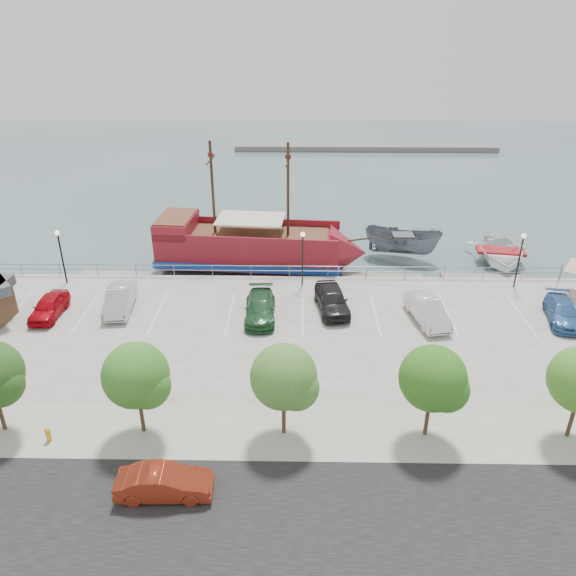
{
  "coord_description": "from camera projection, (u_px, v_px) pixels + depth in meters",
  "views": [
    {
      "loc": [
        -0.42,
        -31.64,
        19.07
      ],
      "look_at": [
        -1.0,
        2.0,
        2.0
      ],
      "focal_mm": 35.0,
      "sensor_mm": 36.0,
      "label": 1
    }
  ],
  "objects": [
    {
      "name": "ground",
      "position": [
        302.0,
        342.0,
        37.29
      ],
      "size": [
        160.0,
        160.0,
        0.0
      ],
      "primitive_type": "plane",
      "color": "#3C5254"
    },
    {
      "name": "street",
      "position": [
        305.0,
        534.0,
        22.57
      ],
      "size": [
        100.0,
        8.0,
        0.04
      ],
      "primitive_type": "cube",
      "color": "black",
      "rests_on": "land_slab"
    },
    {
      "name": "sidewalk",
      "position": [
        304.0,
        433.0,
        27.91
      ],
      "size": [
        100.0,
        4.0,
        0.05
      ],
      "primitive_type": "cube",
      "color": "gray",
      "rests_on": "land_slab"
    },
    {
      "name": "seawall_railing",
      "position": [
        302.0,
        271.0,
        43.55
      ],
      "size": [
        50.0,
        0.06,
        1.0
      ],
      "color": "slate",
      "rests_on": "land_slab"
    },
    {
      "name": "far_shore",
      "position": [
        366.0,
        147.0,
        85.99
      ],
      "size": [
        40.0,
        3.0,
        0.8
      ],
      "primitive_type": "cube",
      "color": "#676058",
      "rests_on": "ground"
    },
    {
      "name": "pirate_ship",
      "position": [
        264.0,
        248.0,
        46.85
      ],
      "size": [
        17.84,
        6.21,
        11.14
      ],
      "rotation": [
        0.0,
        0.0,
        -0.08
      ],
      "color": "maroon",
      "rests_on": "ground"
    },
    {
      "name": "patrol_boat",
      "position": [
        402.0,
        245.0,
        49.0
      ],
      "size": [
        7.12,
        4.51,
        2.58
      ],
      "primitive_type": "imported",
      "rotation": [
        0.0,
        0.0,
        1.24
      ],
      "color": "slate",
      "rests_on": "ground"
    },
    {
      "name": "speedboat",
      "position": [
        500.0,
        254.0,
        48.38
      ],
      "size": [
        6.38,
        8.14,
        1.54
      ],
      "primitive_type": "imported",
      "rotation": [
        0.0,
        0.0,
        -0.16
      ],
      "color": "white",
      "rests_on": "ground"
    },
    {
      "name": "dock_west",
      "position": [
        120.0,
        277.0,
        45.63
      ],
      "size": [
        6.91,
        2.52,
        0.39
      ],
      "primitive_type": "cube",
      "rotation": [
        0.0,
        0.0,
        -0.09
      ],
      "color": "gray",
      "rests_on": "ground"
    },
    {
      "name": "dock_mid",
      "position": [
        382.0,
        279.0,
        45.31
      ],
      "size": [
        6.62,
        2.25,
        0.37
      ],
      "primitive_type": "cube",
      "rotation": [
        0.0,
        0.0,
        -0.06
      ],
      "color": "gray",
      "rests_on": "ground"
    },
    {
      "name": "dock_east",
      "position": [
        483.0,
        280.0,
        45.18
      ],
      "size": [
        6.72,
        2.38,
        0.38
      ],
      "primitive_type": "cube",
      "rotation": [
        0.0,
        0.0,
        -0.08
      ],
      "color": "gray",
      "rests_on": "ground"
    },
    {
      "name": "street_sedan",
      "position": [
        164.0,
        483.0,
        24.1
      ],
      "size": [
        4.22,
        1.62,
        1.37
      ],
      "primitive_type": "imported",
      "rotation": [
        0.0,
        0.0,
        1.61
      ],
      "color": "maroon",
      "rests_on": "street"
    },
    {
      "name": "fire_hydrant",
      "position": [
        48.0,
        434.0,
        27.2
      ],
      "size": [
        0.27,
        0.27,
        0.79
      ],
      "rotation": [
        0.0,
        0.0,
        0.32
      ],
      "color": "orange",
      "rests_on": "sidewalk"
    },
    {
      "name": "lamp_post_left",
      "position": [
        60.0,
        247.0,
        41.58
      ],
      "size": [
        0.36,
        0.36,
        4.28
      ],
      "color": "black",
      "rests_on": "land_slab"
    },
    {
      "name": "lamp_post_mid",
      "position": [
        303.0,
        249.0,
        41.3
      ],
      "size": [
        0.36,
        0.36,
        4.28
      ],
      "color": "black",
      "rests_on": "land_slab"
    },
    {
      "name": "lamp_post_right",
      "position": [
        521.0,
        251.0,
        41.05
      ],
      "size": [
        0.36,
        0.36,
        4.28
      ],
      "color": "black",
      "rests_on": "land_slab"
    },
    {
      "name": "tree_c",
      "position": [
        139.0,
        378.0,
        26.48
      ],
      "size": [
        3.3,
        3.2,
        5.0
      ],
      "color": "#473321",
      "rests_on": "sidewalk"
    },
    {
      "name": "tree_d",
      "position": [
        287.0,
        379.0,
        26.38
      ],
      "size": [
        3.3,
        3.2,
        5.0
      ],
      "color": "#473321",
      "rests_on": "sidewalk"
    },
    {
      "name": "tree_e",
      "position": [
        436.0,
        381.0,
        26.27
      ],
      "size": [
        3.3,
        3.2,
        5.0
      ],
      "color": "#473321",
      "rests_on": "sidewalk"
    },
    {
      "name": "parked_car_a",
      "position": [
        49.0,
        306.0,
        38.12
      ],
      "size": [
        1.74,
        4.17,
        1.41
      ],
      "primitive_type": "imported",
      "rotation": [
        0.0,
        0.0,
        -0.02
      ],
      "color": "#B20510",
      "rests_on": "land_slab"
    },
    {
      "name": "parked_car_b",
      "position": [
        120.0,
        299.0,
        38.88
      ],
      "size": [
        2.09,
        4.88,
        1.56
      ],
      "primitive_type": "imported",
      "rotation": [
        0.0,
        0.0,
        0.09
      ],
      "color": "#B2B4BA",
      "rests_on": "land_slab"
    },
    {
      "name": "parked_car_d",
      "position": [
        260.0,
        308.0,
        37.9
      ],
      "size": [
        2.19,
        5.04,
        1.44
      ],
      "primitive_type": "imported",
      "rotation": [
        0.0,
        0.0,
        0.03
      ],
      "color": "#214E29",
      "rests_on": "land_slab"
    },
    {
      "name": "parked_car_e",
      "position": [
        332.0,
        299.0,
        38.78
      ],
      "size": [
        2.61,
        5.09,
        1.66
      ],
      "primitive_type": "imported",
      "rotation": [
        0.0,
        0.0,
        0.14
      ],
      "color": "black",
      "rests_on": "land_slab"
    },
    {
      "name": "parked_car_f",
      "position": [
        427.0,
        310.0,
        37.45
      ],
      "size": [
        2.53,
        4.99,
        1.57
      ],
      "primitive_type": "imported",
      "rotation": [
        0.0,
        0.0,
        0.19
      ],
      "color": "silver",
      "rests_on": "land_slab"
    },
    {
      "name": "parked_car_h",
      "position": [
        563.0,
        312.0,
        37.49
      ],
      "size": [
        2.76,
        4.95,
        1.36
      ],
      "primitive_type": "imported",
      "rotation": [
        0.0,
        0.0,
        -0.19
      ],
      "color": "#346099",
      "rests_on": "land_slab"
    }
  ]
}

